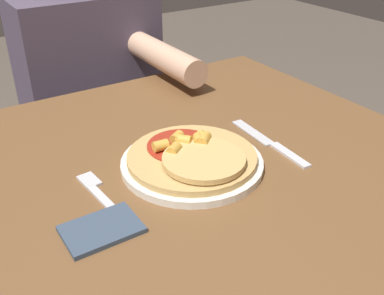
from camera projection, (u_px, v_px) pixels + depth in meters
dining_table at (184, 228)px, 0.85m from camera, size 1.02×0.94×0.77m
plate at (192, 163)px, 0.82m from camera, size 0.26×0.26×0.01m
pizza at (193, 156)px, 0.80m from camera, size 0.23×0.23×0.04m
fork at (101, 195)px, 0.74m from camera, size 0.03×0.18×0.00m
knife at (270, 143)px, 0.89m from camera, size 0.03×0.22×0.00m
napkin at (102, 229)px, 0.66m from camera, size 0.11×0.08×0.01m
person_diner at (93, 90)px, 1.38m from camera, size 0.40×0.52×1.15m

